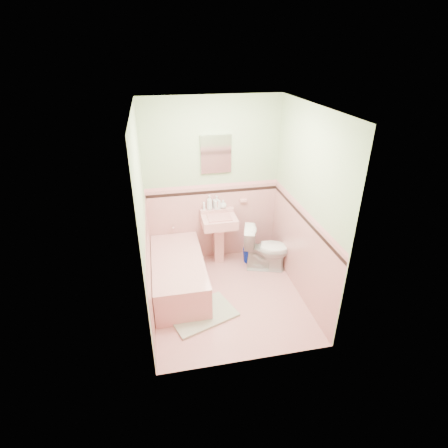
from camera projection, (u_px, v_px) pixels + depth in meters
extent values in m
plane|color=pink|center=(228.00, 297.00, 4.79)|extent=(2.20, 2.20, 0.00)
plane|color=white|center=(229.00, 107.00, 3.65)|extent=(2.20, 2.20, 0.00)
plane|color=beige|center=(213.00, 183.00, 5.18)|extent=(2.50, 0.00, 2.50)
plane|color=beige|center=(253.00, 265.00, 3.26)|extent=(2.50, 0.00, 2.50)
plane|color=beige|center=(144.00, 222.00, 4.04)|extent=(0.00, 2.50, 2.50)
plane|color=beige|center=(306.00, 208.00, 4.40)|extent=(0.00, 2.50, 2.50)
plane|color=pink|center=(213.00, 223.00, 5.47)|extent=(2.00, 0.00, 2.00)
plane|color=pink|center=(250.00, 317.00, 3.57)|extent=(2.00, 0.00, 2.00)
plane|color=pink|center=(150.00, 269.00, 4.34)|extent=(0.00, 2.20, 2.20)
plane|color=pink|center=(300.00, 252.00, 4.69)|extent=(0.00, 2.20, 2.20)
plane|color=black|center=(213.00, 192.00, 5.22)|extent=(2.00, 0.00, 2.00)
plane|color=black|center=(252.00, 275.00, 3.34)|extent=(2.00, 0.00, 2.00)
plane|color=black|center=(146.00, 232.00, 4.11)|extent=(0.00, 2.20, 2.20)
plane|color=black|center=(303.00, 217.00, 4.45)|extent=(0.00, 2.20, 2.20)
plane|color=pink|center=(213.00, 186.00, 5.18)|extent=(2.00, 0.00, 2.00)
plane|color=pink|center=(252.00, 267.00, 3.29)|extent=(2.00, 0.00, 2.00)
plane|color=pink|center=(146.00, 225.00, 4.06)|extent=(0.00, 2.20, 2.20)
plane|color=pink|center=(304.00, 210.00, 4.41)|extent=(0.00, 2.20, 2.20)
cube|color=pink|center=(179.00, 275.00, 4.86)|extent=(0.70, 1.50, 0.45)
cylinder|color=silver|center=(173.00, 226.00, 5.31)|extent=(0.04, 0.12, 0.04)
cylinder|color=silver|center=(217.00, 204.00, 5.24)|extent=(0.02, 0.02, 0.10)
cube|color=white|center=(216.00, 154.00, 4.96)|extent=(0.44, 0.04, 0.55)
cube|color=pink|center=(243.00, 200.00, 5.36)|extent=(0.11, 0.06, 0.04)
imported|color=#B2B2B2|center=(210.00, 203.00, 5.24)|extent=(0.11, 0.11, 0.22)
imported|color=#B2B2B2|center=(217.00, 202.00, 5.27)|extent=(0.12, 0.12, 0.21)
imported|color=#B2B2B2|center=(223.00, 204.00, 5.30)|extent=(0.14, 0.14, 0.13)
cylinder|color=white|center=(204.00, 206.00, 5.25)|extent=(0.04, 0.04, 0.12)
imported|color=white|center=(266.00, 248.00, 5.27)|extent=(0.76, 0.57, 0.69)
cube|color=#9EA98D|center=(202.00, 314.00, 4.46)|extent=(0.94, 0.78, 0.03)
cube|color=#BF1E59|center=(203.00, 310.00, 4.46)|extent=(0.16, 0.08, 0.06)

